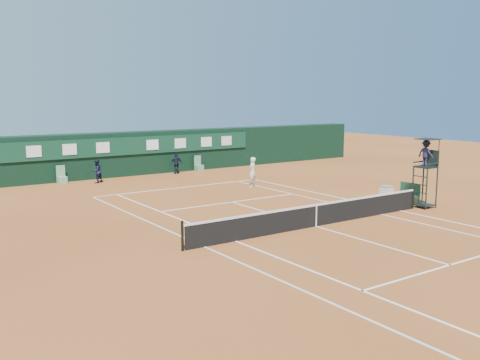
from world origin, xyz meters
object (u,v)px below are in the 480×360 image
object	(u,v)px
tennis_net	(316,215)
player	(252,172)
umpire_chair	(426,158)
cooler	(387,192)
player_bench	(408,193)

from	to	relation	value
tennis_net	player	bearing A→B (deg)	69.01
tennis_net	umpire_chair	size ratio (longest dim) A/B	3.77
umpire_chair	cooler	size ratio (longest dim) A/B	5.30
player	player_bench	bearing A→B (deg)	76.36
tennis_net	player_bench	bearing A→B (deg)	6.57
tennis_net	player_bench	distance (m)	7.14
umpire_chair	cooler	world-z (taller)	umpire_chair
cooler	umpire_chair	bearing A→B (deg)	-101.62
tennis_net	umpire_chair	world-z (taller)	umpire_chair
player	tennis_net	bearing A→B (deg)	34.91
tennis_net	umpire_chair	xyz separation A→B (m)	(7.05, -0.16, 1.95)
cooler	player	bearing A→B (deg)	118.56
umpire_chair	tennis_net	bearing A→B (deg)	178.69
umpire_chair	player_bench	size ratio (longest dim) A/B	2.85
umpire_chair	player_bench	world-z (taller)	umpire_chair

